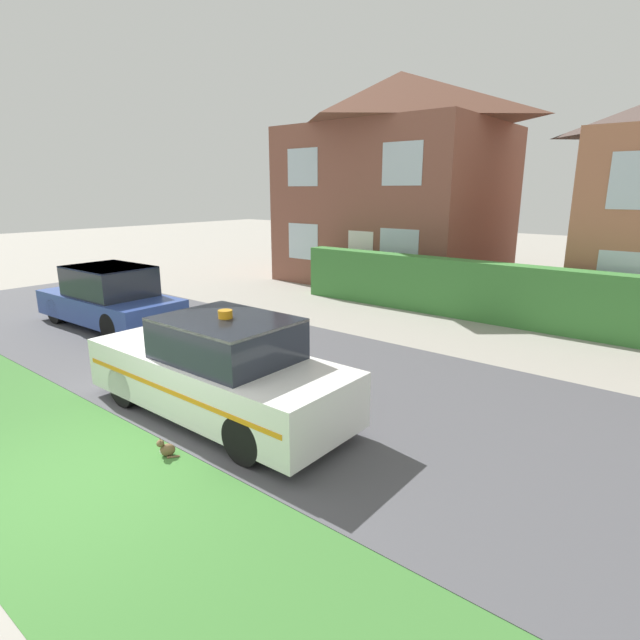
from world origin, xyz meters
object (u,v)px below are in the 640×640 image
at_px(police_car, 219,370).
at_px(cat, 166,449).
at_px(house_left, 397,178).
at_px(neighbour_car_near, 110,298).

distance_m(police_car, cat, 1.48).
relative_size(police_car, cat, 16.69).
height_order(cat, house_left, house_left).
distance_m(cat, house_left, 15.07).
relative_size(neighbour_car_near, house_left, 0.56).
distance_m(cat, neighbour_car_near, 7.44).
xyz_separation_m(police_car, neighbour_car_near, (-6.38, 1.72, -0.01)).
relative_size(cat, house_left, 0.04).
bearing_deg(house_left, cat, -70.85).
distance_m(police_car, house_left, 13.63).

